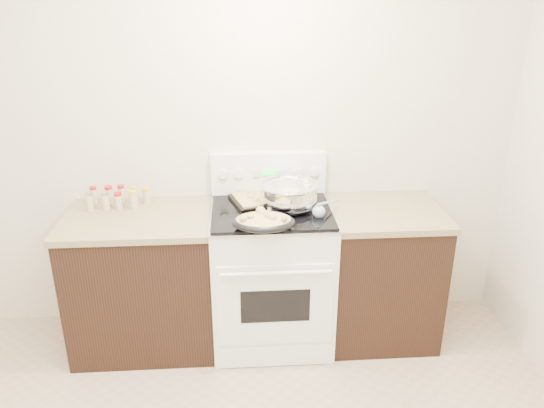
{
  "coord_description": "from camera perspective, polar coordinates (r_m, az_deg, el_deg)",
  "views": [
    {
      "loc": [
        0.14,
        -1.62,
        2.23
      ],
      "look_at": [
        0.35,
        1.37,
        1.0
      ],
      "focal_mm": 35.0,
      "sensor_mm": 36.0,
      "label": 1
    }
  ],
  "objects": [
    {
      "name": "room_shell",
      "position": [
        1.71,
        -8.53,
        4.13
      ],
      "size": [
        4.1,
        3.6,
        2.75
      ],
      "color": "beige",
      "rests_on": "ground"
    },
    {
      "name": "kitchen_range",
      "position": [
        3.52,
        -0.06,
        -7.38
      ],
      "size": [
        0.78,
        0.73,
        1.22
      ],
      "color": "white",
      "rests_on": "ground"
    },
    {
      "name": "spice_jars",
      "position": [
        3.53,
        -16.31,
        0.65
      ],
      "size": [
        0.39,
        0.15,
        0.13
      ],
      "color": "#BFB28C",
      "rests_on": "counter_left"
    },
    {
      "name": "blue_ladle",
      "position": [
        3.22,
        5.18,
        -0.71
      ],
      "size": [
        0.2,
        0.23,
        0.1
      ],
      "color": "#86AEC8",
      "rests_on": "kitchen_range"
    },
    {
      "name": "roasting_pan",
      "position": [
        3.03,
        -0.92,
        -1.84
      ],
      "size": [
        0.38,
        0.27,
        0.11
      ],
      "color": "black",
      "rests_on": "kitchen_range"
    },
    {
      "name": "mixing_bowl",
      "position": [
        3.3,
        1.84,
        0.87
      ],
      "size": [
        0.46,
        0.46,
        0.21
      ],
      "color": "silver",
      "rests_on": "kitchen_range"
    },
    {
      "name": "wooden_spoon",
      "position": [
        3.25,
        -0.34,
        -0.81
      ],
      "size": [
        0.18,
        0.22,
        0.04
      ],
      "color": "#A37A4A",
      "rests_on": "kitchen_range"
    },
    {
      "name": "counter_right",
      "position": [
        3.65,
        11.53,
        -7.18
      ],
      "size": [
        0.73,
        0.67,
        0.92
      ],
      "color": "black",
      "rests_on": "ground"
    },
    {
      "name": "counter_left",
      "position": [
        3.58,
        -13.57,
        -7.98
      ],
      "size": [
        0.93,
        0.67,
        0.92
      ],
      "color": "black",
      "rests_on": "ground"
    },
    {
      "name": "baking_sheet",
      "position": [
        3.44,
        -0.64,
        0.65
      ],
      "size": [
        0.49,
        0.41,
        0.06
      ],
      "color": "black",
      "rests_on": "kitchen_range"
    }
  ]
}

